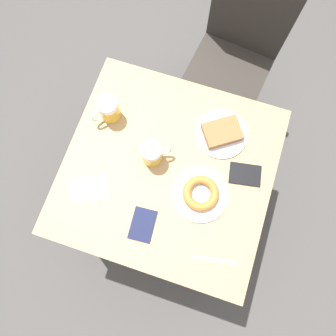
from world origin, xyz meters
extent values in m
plane|color=#474442|center=(0.00, 0.00, 0.00)|extent=(8.00, 8.00, 0.00)
cube|color=tan|center=(0.00, 0.00, 0.70)|extent=(0.83, 0.81, 0.03)
cylinder|color=black|center=(-0.38, -0.36, 0.34)|extent=(0.04, 0.04, 0.69)
cylinder|color=black|center=(0.38, -0.36, 0.34)|extent=(0.04, 0.04, 0.69)
cylinder|color=black|center=(-0.38, 0.36, 0.34)|extent=(0.04, 0.04, 0.69)
cylinder|color=black|center=(0.38, 0.36, 0.34)|extent=(0.04, 0.04, 0.69)
cube|color=#2D2823|center=(0.11, 0.67, 0.45)|extent=(0.45, 0.45, 0.02)
cube|color=#2D2823|center=(0.13, 0.85, 0.68)|extent=(0.40, 0.08, 0.45)
cylinder|color=#2D2823|center=(-0.09, 0.52, 0.22)|extent=(0.03, 0.03, 0.44)
cylinder|color=#2D2823|center=(0.26, 0.47, 0.22)|extent=(0.03, 0.03, 0.44)
cylinder|color=#2D2823|center=(-0.04, 0.87, 0.22)|extent=(0.03, 0.03, 0.44)
cylinder|color=#2D2823|center=(0.31, 0.82, 0.22)|extent=(0.03, 0.03, 0.44)
cylinder|color=silver|center=(0.16, 0.21, 0.72)|extent=(0.22, 0.22, 0.01)
cube|color=brown|center=(0.16, 0.21, 0.75)|extent=(0.18, 0.17, 0.03)
cylinder|color=silver|center=(0.15, -0.06, 0.72)|extent=(0.23, 0.23, 0.01)
torus|color=#B2702D|center=(0.15, -0.06, 0.75)|extent=(0.14, 0.14, 0.03)
cylinder|color=gold|center=(-0.08, 0.03, 0.76)|extent=(0.08, 0.08, 0.09)
cylinder|color=white|center=(-0.08, 0.03, 0.82)|extent=(0.08, 0.08, 0.03)
torus|color=silver|center=(-0.04, 0.05, 0.78)|extent=(0.07, 0.05, 0.07)
cylinder|color=gold|center=(-0.30, 0.15, 0.76)|extent=(0.08, 0.08, 0.09)
cylinder|color=white|center=(-0.30, 0.15, 0.82)|extent=(0.08, 0.08, 0.03)
torus|color=silver|center=(-0.33, 0.11, 0.78)|extent=(0.05, 0.06, 0.07)
cube|color=white|center=(-0.27, -0.17, 0.72)|extent=(0.17, 0.15, 0.00)
cube|color=silver|center=(0.27, -0.28, 0.72)|extent=(0.17, 0.04, 0.00)
cube|color=#141938|center=(-0.02, -0.24, 0.72)|extent=(0.10, 0.13, 0.01)
cube|color=black|center=(0.30, 0.08, 0.72)|extent=(0.14, 0.11, 0.01)
camera|label=1|loc=(0.10, -0.32, 1.99)|focal=35.00mm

